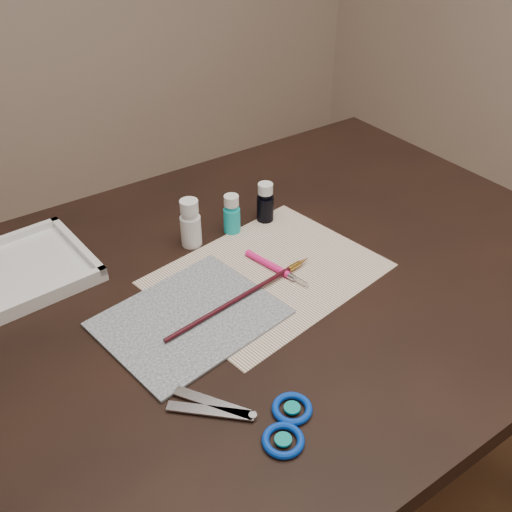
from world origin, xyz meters
TOP-DOWN VIEW (x-y plane):
  - ground at (0.00, 0.00)m, footprint 3.50×3.50m
  - table at (0.00, 0.00)m, footprint 1.30×0.90m
  - paper at (0.03, -0.00)m, footprint 0.42×0.35m
  - canvas at (-0.15, -0.03)m, footprint 0.30×0.26m
  - paint_bottle_white at (-0.04, 0.16)m, footprint 0.05×0.05m
  - paint_bottle_cyan at (0.05, 0.15)m, footprint 0.04×0.04m
  - paint_bottle_navy at (0.13, 0.15)m, footprint 0.04×0.04m
  - paintbrush at (-0.05, -0.04)m, footprint 0.32×0.05m
  - craft_knife at (0.04, -0.01)m, footprint 0.04×0.15m
  - scissors at (-0.20, -0.24)m, footprint 0.23×0.23m
  - palette_tray at (-0.33, 0.25)m, footprint 0.23×0.23m

SIDE VIEW (x-z plane):
  - ground at x=0.00m, z-range -0.02..0.00m
  - table at x=0.00m, z-range 0.00..0.75m
  - paper at x=0.03m, z-range 0.75..0.75m
  - canvas at x=-0.15m, z-range 0.75..0.76m
  - scissors at x=-0.20m, z-range 0.75..0.76m
  - craft_knife at x=0.04m, z-range 0.75..0.76m
  - paintbrush at x=-0.05m, z-range 0.76..0.77m
  - palette_tray at x=-0.33m, z-range 0.75..0.78m
  - paint_bottle_cyan at x=0.05m, z-range 0.75..0.83m
  - paint_bottle_navy at x=0.13m, z-range 0.75..0.83m
  - paint_bottle_white at x=-0.04m, z-range 0.75..0.85m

